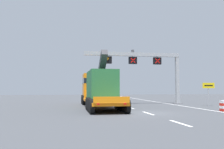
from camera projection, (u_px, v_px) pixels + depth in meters
The scene contains 6 objects.
ground at pixel (146, 113), 19.65m from camera, with size 112.00×112.00×0.00m, color #424449.
lane_markings at pixel (111, 102), 35.62m from camera, with size 0.20×47.06×0.01m.
edge_line_right at pixel (164, 103), 32.52m from camera, with size 0.20×63.00×0.01m, color silver.
overhead_lane_gantry at pixel (144, 62), 30.73m from camera, with size 12.07×0.90×6.58m.
heavy_haul_truck_orange at pixel (98, 88), 26.14m from camera, with size 3.03×14.06×5.30m.
exit_sign_yellow at pixel (208, 88), 27.09m from camera, with size 1.38×0.15×2.51m.
Camera 1 is at (-6.02, -19.03, 1.93)m, focal length 40.32 mm.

